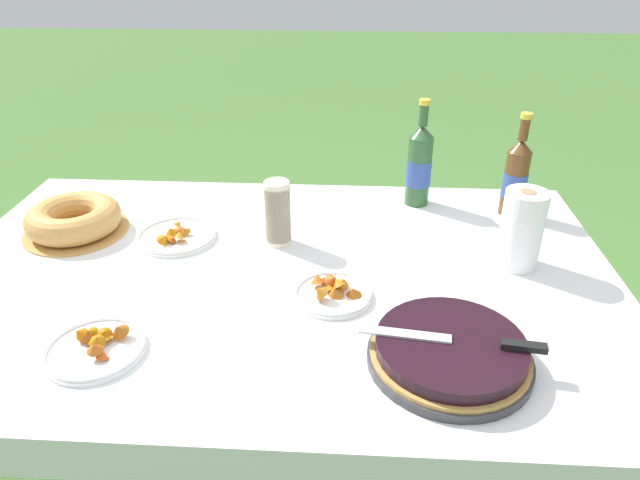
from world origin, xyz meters
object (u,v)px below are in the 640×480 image
snack_plate_left (176,236)px  paper_towel_roll (521,229)px  serving_knife (467,340)px  bundt_cake (74,219)px  snack_plate_near (333,292)px  snack_plate_right (96,347)px  cup_stack (278,213)px  cider_bottle_amber (516,177)px  cider_bottle_green (419,166)px  berry_tart (450,352)px

snack_plate_left → paper_towel_roll: (0.94, -0.08, 0.09)m
snack_plate_left → paper_towel_roll: 0.95m
serving_knife → snack_plate_left: bearing=-26.0°
bundt_cake → snack_plate_left: bearing=-4.8°
bundt_cake → snack_plate_near: 0.82m
bundt_cake → paper_towel_roll: size_ratio=1.40×
bundt_cake → snack_plate_right: size_ratio=1.41×
cup_stack → snack_plate_right: size_ratio=0.89×
snack_plate_right → snack_plate_near: bearing=25.1°
cider_bottle_amber → snack_plate_left: size_ratio=1.41×
bundt_cake → snack_plate_near: (0.77, -0.29, -0.03)m
cup_stack → cider_bottle_green: cider_bottle_green is taller
berry_tart → serving_knife: bearing=-7.5°
bundt_cake → paper_towel_roll: bearing=-5.0°
bundt_cake → snack_plate_near: bearing=-20.6°
berry_tart → bundt_cake: bearing=153.3°
cup_stack → snack_plate_right: cup_stack is taller
serving_knife → snack_plate_right: size_ratio=1.76×
berry_tart → cup_stack: (-0.41, 0.49, 0.07)m
serving_knife → paper_towel_roll: paper_towel_roll is taller
berry_tart → cider_bottle_amber: 0.78m
paper_towel_roll → snack_plate_left: bearing=174.9°
paper_towel_roll → bundt_cake: bearing=175.0°
berry_tart → snack_plate_left: 0.86m
snack_plate_near → cider_bottle_amber: bearing=42.4°
bundt_cake → cider_bottle_green: 1.05m
serving_knife → snack_plate_near: bearing=-31.8°
cider_bottle_amber → bundt_cake: bearing=-171.3°
snack_plate_near → snack_plate_right: snack_plate_near is taller
berry_tart → cider_bottle_amber: bearing=68.1°
cup_stack → snack_plate_near: cup_stack is taller
berry_tart → paper_towel_roll: (0.23, 0.40, 0.08)m
serving_knife → snack_plate_left: serving_knife is taller
cider_bottle_green → cider_bottle_amber: size_ratio=1.06×
serving_knife → cup_stack: (-0.44, 0.49, 0.03)m
cup_stack → bundt_cake: bearing=177.4°
serving_knife → cup_stack: size_ratio=1.98×
berry_tart → paper_towel_roll: 0.47m
cider_bottle_amber → snack_plate_near: cider_bottle_amber is taller
berry_tart → snack_plate_near: size_ratio=1.76×
cup_stack → snack_plate_near: (0.17, -0.26, -0.08)m
berry_tart → snack_plate_left: berry_tart is taller
berry_tart → bundt_cake: bundt_cake is taller
berry_tart → cider_bottle_green: size_ratio=1.00×
serving_knife → cider_bottle_green: bearing=-80.4°
cider_bottle_green → cider_bottle_amber: cider_bottle_green is taller
snack_plate_near → paper_towel_roll: bearing=20.5°
bundt_cake → berry_tart: bearing=-26.7°
berry_tart → cup_stack: cup_stack is taller
snack_plate_near → snack_plate_left: bearing=150.3°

